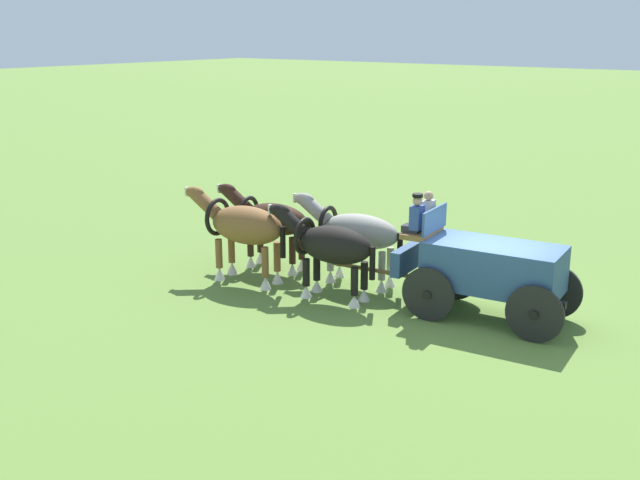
# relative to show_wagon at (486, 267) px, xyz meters

# --- Properties ---
(ground_plane) EXTENTS (220.00, 220.00, 0.00)m
(ground_plane) POSITION_rel_show_wagon_xyz_m (-0.16, -0.02, -1.21)
(ground_plane) COLOR olive
(show_wagon) EXTENTS (5.98, 2.14, 2.78)m
(show_wagon) POSITION_rel_show_wagon_xyz_m (0.00, 0.00, 0.00)
(show_wagon) COLOR #2D4C7A
(show_wagon) RESTS_ON ground
(draft_horse_rear_near) EXTENTS (2.97, 1.13, 2.18)m
(draft_horse_rear_near) POSITION_rel_show_wagon_xyz_m (3.58, 1.06, 0.10)
(draft_horse_rear_near) COLOR black
(draft_horse_rear_near) RESTS_ON ground
(draft_horse_rear_off) EXTENTS (3.16, 1.12, 2.21)m
(draft_horse_rear_off) POSITION_rel_show_wagon_xyz_m (3.73, -0.23, 0.13)
(draft_horse_rear_off) COLOR #9E998E
(draft_horse_rear_off) RESTS_ON ground
(draft_horse_lead_near) EXTENTS (3.14, 1.22, 2.34)m
(draft_horse_lead_near) POSITION_rel_show_wagon_xyz_m (6.15, 1.35, 0.24)
(draft_horse_lead_near) COLOR brown
(draft_horse_lead_near) RESTS_ON ground
(draft_horse_lead_off) EXTENTS (3.01, 1.08, 2.20)m
(draft_horse_lead_off) POSITION_rel_show_wagon_xyz_m (6.32, 0.06, 0.12)
(draft_horse_lead_off) COLOR #331E14
(draft_horse_lead_off) RESTS_ON ground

